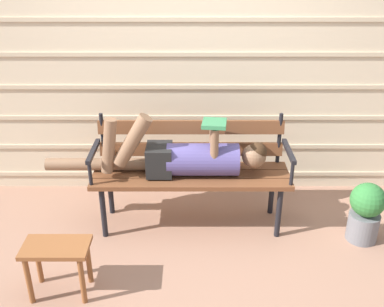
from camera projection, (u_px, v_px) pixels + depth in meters
ground_plane at (192, 238)px, 3.60m from camera, size 12.00×12.00×0.00m
house_siding at (192, 53)px, 3.81m from camera, size 4.32×0.08×2.56m
park_bench at (192, 165)px, 3.62m from camera, size 1.57×0.45×0.90m
reclining_person at (185, 156)px, 3.51m from camera, size 1.75×0.27×0.53m
footstool at (58, 256)px, 2.93m from camera, size 0.43×0.25×0.38m
potted_plant at (367, 211)px, 3.48m from camera, size 0.27×0.27×0.49m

